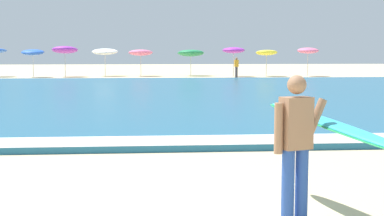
% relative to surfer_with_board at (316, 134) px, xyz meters
% --- Properties ---
extents(sea, '(120.00, 28.00, 0.14)m').
position_rel_surfer_with_board_xyz_m(sea, '(-3.03, 18.44, -0.97)').
color(sea, '#1E6084').
rests_on(sea, ground).
extents(surf_foam, '(120.00, 1.23, 0.01)m').
position_rel_surfer_with_board_xyz_m(surf_foam, '(-3.03, 5.04, -0.89)').
color(surf_foam, white).
rests_on(surf_foam, sea).
extents(surfer_with_board, '(1.36, 2.86, 1.73)m').
position_rel_surfer_with_board_xyz_m(surfer_with_board, '(0.00, 0.00, 0.00)').
color(surfer_with_board, '#284CA3').
rests_on(surfer_with_board, ground).
extents(beach_umbrella_1, '(1.77, 1.80, 2.26)m').
position_rel_surfer_with_board_xyz_m(beach_umbrella_1, '(-11.05, 37.08, 0.91)').
color(beach_umbrella_1, beige).
rests_on(beach_umbrella_1, ground).
extents(beach_umbrella_2, '(2.05, 2.09, 2.53)m').
position_rel_surfer_with_board_xyz_m(beach_umbrella_2, '(-8.65, 37.62, 1.11)').
color(beach_umbrella_2, beige).
rests_on(beach_umbrella_2, ground).
extents(beach_umbrella_3, '(2.12, 2.15, 2.35)m').
position_rel_surfer_with_board_xyz_m(beach_umbrella_3, '(-5.57, 38.74, 0.97)').
color(beach_umbrella_3, beige).
rests_on(beach_umbrella_3, ground).
extents(beach_umbrella_4, '(1.98, 2.00, 2.23)m').
position_rel_surfer_with_board_xyz_m(beach_umbrella_4, '(-2.64, 38.44, 0.89)').
color(beach_umbrella_4, beige).
rests_on(beach_umbrella_4, ground).
extents(beach_umbrella_5, '(2.20, 2.24, 2.24)m').
position_rel_surfer_with_board_xyz_m(beach_umbrella_5, '(1.52, 38.68, 0.85)').
color(beach_umbrella_5, beige).
rests_on(beach_umbrella_5, ground).
extents(beach_umbrella_6, '(1.80, 1.80, 2.37)m').
position_rel_surfer_with_board_xyz_m(beach_umbrella_6, '(4.85, 36.99, 1.08)').
color(beach_umbrella_6, beige).
rests_on(beach_umbrella_6, ground).
extents(beach_umbrella_7, '(1.76, 1.79, 2.22)m').
position_rel_surfer_with_board_xyz_m(beach_umbrella_7, '(7.60, 37.21, 0.88)').
color(beach_umbrella_7, beige).
rests_on(beach_umbrella_7, ground).
extents(beach_umbrella_8, '(1.72, 1.74, 2.37)m').
position_rel_surfer_with_board_xyz_m(beach_umbrella_8, '(10.99, 37.01, 1.05)').
color(beach_umbrella_8, beige).
rests_on(beach_umbrella_8, ground).
extents(beachgoer_near_row_left, '(0.32, 0.20, 1.58)m').
position_rel_surfer_with_board_xyz_m(beachgoer_near_row_left, '(4.78, 35.07, -0.20)').
color(beachgoer_near_row_left, '#383842').
rests_on(beachgoer_near_row_left, ground).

